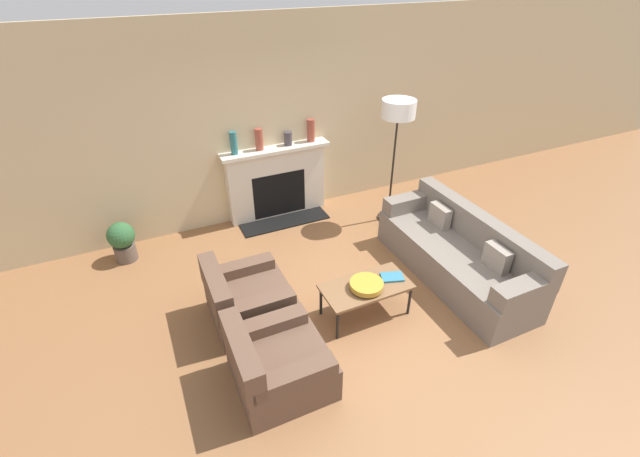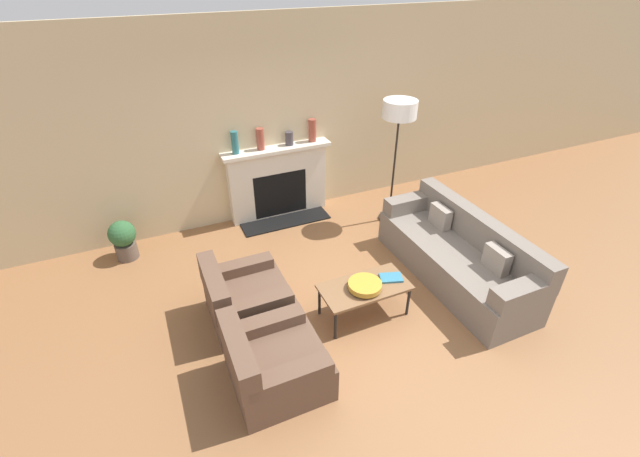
# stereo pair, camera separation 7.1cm
# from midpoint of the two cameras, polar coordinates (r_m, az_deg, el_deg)

# --- Properties ---
(ground_plane) EXTENTS (18.00, 18.00, 0.00)m
(ground_plane) POSITION_cam_midpoint_polar(r_m,az_deg,el_deg) (5.03, 5.29, -11.29)
(ground_plane) COLOR brown
(wall_back) EXTENTS (18.00, 0.06, 2.90)m
(wall_back) POSITION_cam_midpoint_polar(r_m,az_deg,el_deg) (6.40, -6.13, 14.00)
(wall_back) COLOR #C6B289
(wall_back) RESTS_ON ground_plane
(fireplace) EXTENTS (1.63, 0.59, 1.12)m
(fireplace) POSITION_cam_midpoint_polar(r_m,az_deg,el_deg) (6.59, -6.04, 6.05)
(fireplace) COLOR beige
(fireplace) RESTS_ON ground_plane
(couch) EXTENTS (0.82, 2.27, 0.84)m
(couch) POSITION_cam_midpoint_polar(r_m,az_deg,el_deg) (5.61, 17.55, -3.36)
(couch) COLOR slate
(couch) RESTS_ON ground_plane
(armchair_near) EXTENTS (0.87, 0.85, 0.73)m
(armchair_near) POSITION_cam_midpoint_polar(r_m,az_deg,el_deg) (4.20, -6.35, -17.53)
(armchair_near) COLOR brown
(armchair_near) RESTS_ON ground_plane
(armchair_far) EXTENTS (0.87, 0.85, 0.73)m
(armchair_far) POSITION_cam_midpoint_polar(r_m,az_deg,el_deg) (4.86, -10.19, -9.34)
(armchair_far) COLOR brown
(armchair_far) RESTS_ON ground_plane
(coffee_table) EXTENTS (0.99, 0.50, 0.41)m
(coffee_table) POSITION_cam_midpoint_polar(r_m,az_deg,el_deg) (4.79, 5.74, -7.90)
(coffee_table) COLOR brown
(coffee_table) RESTS_ON ground_plane
(bowl) EXTENTS (0.37, 0.37, 0.08)m
(bowl) POSITION_cam_midpoint_polar(r_m,az_deg,el_deg) (4.70, 5.80, -7.47)
(bowl) COLOR #BC8E2D
(bowl) RESTS_ON coffee_table
(book) EXTENTS (0.29, 0.24, 0.02)m
(book) POSITION_cam_midpoint_polar(r_m,az_deg,el_deg) (4.90, 9.19, -6.41)
(book) COLOR teal
(book) RESTS_ON coffee_table
(floor_lamp) EXTENTS (0.47, 0.47, 1.85)m
(floor_lamp) POSITION_cam_midpoint_polar(r_m,az_deg,el_deg) (6.11, 10.00, 14.41)
(floor_lamp) COLOR black
(floor_lamp) RESTS_ON ground_plane
(mantel_vase_left) EXTENTS (0.10, 0.10, 0.32)m
(mantel_vase_left) POSITION_cam_midpoint_polar(r_m,az_deg,el_deg) (6.17, -11.77, 11.09)
(mantel_vase_left) COLOR #28666B
(mantel_vase_left) RESTS_ON fireplace
(mantel_vase_center_left) EXTENTS (0.11, 0.11, 0.31)m
(mantel_vase_center_left) POSITION_cam_midpoint_polar(r_m,az_deg,el_deg) (6.25, -8.46, 11.67)
(mantel_vase_center_left) COLOR brown
(mantel_vase_center_left) RESTS_ON fireplace
(mantel_vase_center_right) EXTENTS (0.12, 0.12, 0.20)m
(mantel_vase_center_right) POSITION_cam_midpoint_polar(r_m,az_deg,el_deg) (6.40, -4.62, 11.87)
(mantel_vase_center_right) COLOR #3D383D
(mantel_vase_center_right) RESTS_ON fireplace
(mantel_vase_right) EXTENTS (0.11, 0.11, 0.33)m
(mantel_vase_right) POSITION_cam_midpoint_polar(r_m,az_deg,el_deg) (6.50, -1.55, 12.95)
(mantel_vase_right) COLOR brown
(mantel_vase_right) RESTS_ON fireplace
(potted_plant) EXTENTS (0.35, 0.35, 0.56)m
(potted_plant) POSITION_cam_midpoint_polar(r_m,az_deg,el_deg) (6.23, -25.16, -1.43)
(potted_plant) COLOR brown
(potted_plant) RESTS_ON ground_plane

